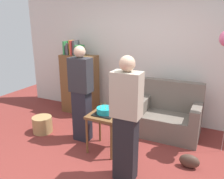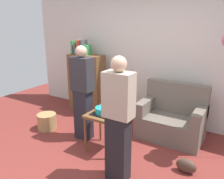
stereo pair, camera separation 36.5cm
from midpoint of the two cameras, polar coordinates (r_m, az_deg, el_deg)
The scene contains 10 objects.
ground_plane at distance 3.46m, azimuth -1.41°, elevation -18.70°, with size 8.00×8.00×0.00m, color maroon.
wall_back at distance 4.71m, azimuth 12.33°, elevation 8.41°, with size 6.00×0.10×2.70m, color silver.
couch at distance 4.25m, azimuth 17.10°, elevation -7.09°, with size 1.10×0.70×0.96m.
bookshelf at distance 5.13m, azimuth -4.37°, elevation 1.88°, with size 0.80×0.36×1.61m.
side_table at distance 3.60m, azimuth 0.82°, elevation -7.53°, with size 0.48×0.48×0.62m.
birthday_cake at distance 3.54m, azimuth 0.83°, elevation -5.37°, with size 0.32×0.32×0.16m.
person_blowing_candles at distance 3.86m, azimuth -4.67°, elevation -0.94°, with size 0.36×0.22×1.63m.
person_holding_cake at distance 2.83m, azimuth 5.32°, elevation -7.77°, with size 0.36×0.22×1.63m.
wicker_basket at distance 4.55m, azimuth -13.72°, elevation -7.80°, with size 0.36×0.36×0.30m, color #A88451.
handbag at distance 3.50m, azimuth 21.04°, elevation -17.45°, with size 0.28×0.14×0.20m, color #473328.
Camera 2 is at (1.70, -2.26, 2.01)m, focal length 36.66 mm.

